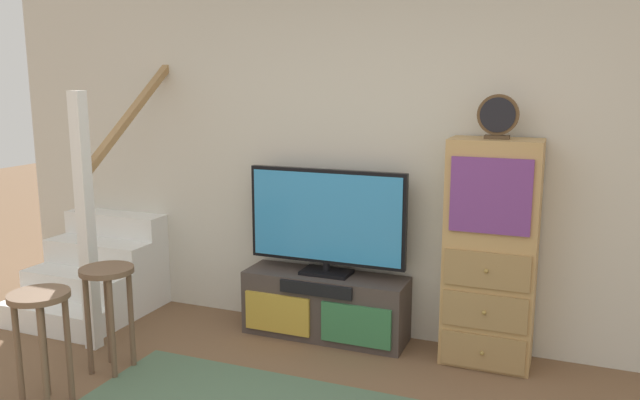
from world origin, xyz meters
name	(u,v)px	position (x,y,z in m)	size (l,w,h in m)	color
back_wall	(377,153)	(0.00, 2.46, 1.35)	(6.40, 0.12, 2.70)	beige
media_console	(325,306)	(-0.30, 2.19, 0.24)	(1.21, 0.38, 0.48)	#423833
television	(326,219)	(-0.30, 2.22, 0.89)	(1.18, 0.22, 0.77)	black
side_cabinet	(491,254)	(0.86, 2.20, 0.75)	(0.58, 0.38, 1.50)	tan
desk_clock	(498,117)	(0.86, 2.19, 1.64)	(0.26, 0.08, 0.28)	#4C3823
staircase	(112,260)	(-2.24, 2.20, 0.37)	(1.00, 1.36, 2.20)	white
bar_stool_near	(41,322)	(-1.43, 0.65, 0.51)	(0.34, 0.34, 0.69)	brown
bar_stool_far	(108,294)	(-1.39, 1.16, 0.52)	(0.34, 0.34, 0.70)	brown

